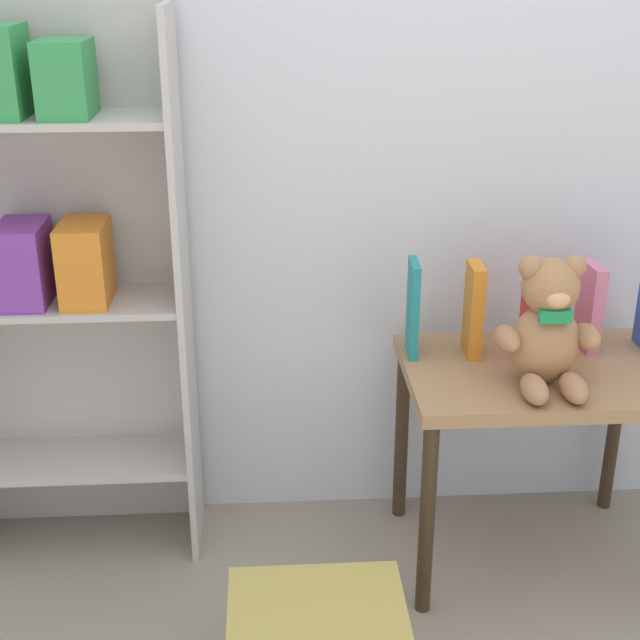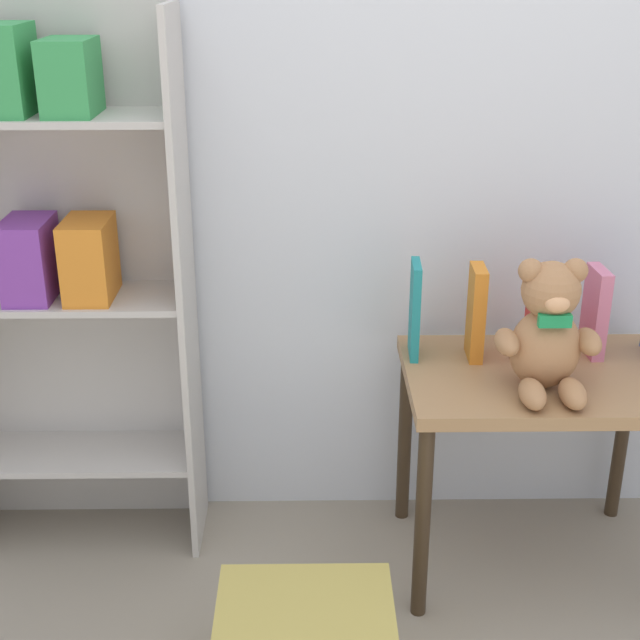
{
  "view_description": "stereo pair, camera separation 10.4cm",
  "coord_description": "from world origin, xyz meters",
  "px_view_note": "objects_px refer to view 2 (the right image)",
  "views": [
    {
      "loc": [
        -0.4,
        -1.03,
        1.61
      ],
      "look_at": [
        -0.27,
        1.1,
        0.72
      ],
      "focal_mm": 50.0,
      "sensor_mm": 36.0,
      "label": 1
    },
    {
      "loc": [
        -0.3,
        -1.03,
        1.61
      ],
      "look_at": [
        -0.27,
        1.1,
        0.72
      ],
      "focal_mm": 50.0,
      "sensor_mm": 36.0,
      "label": 2
    }
  ],
  "objects_px": {
    "book_standing_pink": "(595,312)",
    "book_standing_teal": "(415,310)",
    "teddy_bear": "(548,332)",
    "book_standing_red": "(535,322)",
    "book_standing_orange": "(476,313)",
    "bookshelf_side": "(64,257)",
    "display_table": "(539,401)"
  },
  "relations": [
    {
      "from": "book_standing_red",
      "to": "book_standing_pink",
      "type": "xyz_separation_m",
      "value": [
        0.16,
        0.01,
        0.03
      ]
    },
    {
      "from": "bookshelf_side",
      "to": "teddy_bear",
      "type": "xyz_separation_m",
      "value": [
        1.24,
        -0.27,
        -0.11
      ]
    },
    {
      "from": "teddy_bear",
      "to": "book_standing_orange",
      "type": "height_order",
      "value": "teddy_bear"
    },
    {
      "from": "book_standing_orange",
      "to": "display_table",
      "type": "bearing_deg",
      "value": -30.03
    },
    {
      "from": "book_standing_teal",
      "to": "book_standing_orange",
      "type": "xyz_separation_m",
      "value": [
        0.16,
        -0.02,
        -0.0
      ]
    },
    {
      "from": "display_table",
      "to": "book_standing_pink",
      "type": "relative_size",
      "value": 2.9
    },
    {
      "from": "book_standing_teal",
      "to": "book_standing_pink",
      "type": "distance_m",
      "value": 0.49
    },
    {
      "from": "display_table",
      "to": "book_standing_pink",
      "type": "xyz_separation_m",
      "value": [
        0.16,
        0.12,
        0.21
      ]
    },
    {
      "from": "display_table",
      "to": "book_standing_red",
      "type": "height_order",
      "value": "book_standing_red"
    },
    {
      "from": "bookshelf_side",
      "to": "book_standing_pink",
      "type": "relative_size",
      "value": 6.15
    },
    {
      "from": "bookshelf_side",
      "to": "book_standing_orange",
      "type": "relative_size",
      "value": 5.86
    },
    {
      "from": "book_standing_teal",
      "to": "teddy_bear",
      "type": "bearing_deg",
      "value": -31.87
    },
    {
      "from": "bookshelf_side",
      "to": "book_standing_orange",
      "type": "height_order",
      "value": "bookshelf_side"
    },
    {
      "from": "book_standing_orange",
      "to": "book_standing_pink",
      "type": "bearing_deg",
      "value": 4.86
    },
    {
      "from": "teddy_bear",
      "to": "book_standing_teal",
      "type": "relative_size",
      "value": 1.29
    },
    {
      "from": "book_standing_red",
      "to": "book_standing_orange",
      "type": "bearing_deg",
      "value": -172.93
    },
    {
      "from": "teddy_bear",
      "to": "book_standing_pink",
      "type": "xyz_separation_m",
      "value": [
        0.18,
        0.21,
        -0.03
      ]
    },
    {
      "from": "book_standing_red",
      "to": "bookshelf_side",
      "type": "bearing_deg",
      "value": 179.69
    },
    {
      "from": "teddy_bear",
      "to": "book_standing_pink",
      "type": "bearing_deg",
      "value": 48.9
    },
    {
      "from": "book_standing_orange",
      "to": "book_standing_red",
      "type": "xyz_separation_m",
      "value": [
        0.16,
        0.01,
        -0.03
      ]
    },
    {
      "from": "display_table",
      "to": "book_standing_red",
      "type": "xyz_separation_m",
      "value": [
        0.0,
        0.11,
        0.18
      ]
    },
    {
      "from": "book_standing_red",
      "to": "book_standing_pink",
      "type": "height_order",
      "value": "book_standing_pink"
    },
    {
      "from": "book_standing_orange",
      "to": "book_standing_red",
      "type": "height_order",
      "value": "book_standing_orange"
    },
    {
      "from": "teddy_bear",
      "to": "book_standing_pink",
      "type": "height_order",
      "value": "teddy_bear"
    },
    {
      "from": "teddy_bear",
      "to": "book_standing_teal",
      "type": "height_order",
      "value": "teddy_bear"
    },
    {
      "from": "book_standing_pink",
      "to": "book_standing_teal",
      "type": "bearing_deg",
      "value": 177.47
    },
    {
      "from": "teddy_bear",
      "to": "book_standing_red",
      "type": "height_order",
      "value": "teddy_bear"
    },
    {
      "from": "display_table",
      "to": "book_standing_teal",
      "type": "relative_size",
      "value": 2.7
    },
    {
      "from": "book_standing_teal",
      "to": "book_standing_red",
      "type": "bearing_deg",
      "value": 2.09
    },
    {
      "from": "teddy_bear",
      "to": "book_standing_red",
      "type": "relative_size",
      "value": 1.79
    },
    {
      "from": "book_standing_pink",
      "to": "display_table",
      "type": "bearing_deg",
      "value": -146.67
    },
    {
      "from": "display_table",
      "to": "book_standing_orange",
      "type": "xyz_separation_m",
      "value": [
        -0.16,
        0.1,
        0.21
      ]
    }
  ]
}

